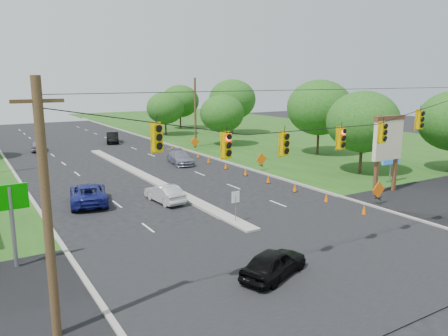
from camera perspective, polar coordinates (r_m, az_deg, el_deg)
ground at (r=23.08m, az=9.80°, el=-11.24°), size 160.00×160.00×0.00m
grass_right at (r=57.62m, az=19.26°, el=2.07°), size 40.00×160.00×0.06m
cross_street at (r=23.08m, az=9.80°, el=-11.24°), size 160.00×14.00×0.02m
curb_left at (r=46.89m, az=-25.83°, el=-0.50°), size 0.25×110.00×0.16m
curb_right at (r=52.66m, az=-3.49°, el=1.86°), size 0.25×110.00×0.16m
median at (r=40.49m, az=-10.12°, el=-1.27°), size 1.00×34.00×0.18m
median_sign at (r=27.11m, az=1.52°, el=-4.30°), size 0.55×0.06×2.05m
signal_span at (r=20.90m, az=11.96°, el=0.54°), size 25.60×0.32×9.00m
utility_pole_far_right at (r=57.61m, az=-3.78°, el=7.21°), size 0.28×0.28×9.00m
pylon_sign at (r=36.39m, az=20.66°, el=3.13°), size 5.90×2.30×6.12m
cone_0 at (r=30.54m, az=17.83°, el=-5.21°), size 0.32×0.32×0.70m
cone_1 at (r=32.82m, az=13.22°, el=-3.80°), size 0.32×0.32×0.70m
cone_2 at (r=35.30m, az=9.24°, el=-2.55°), size 0.32×0.32×0.70m
cone_3 at (r=37.94m, az=5.80°, el=-1.47°), size 0.32×0.32×0.70m
cone_4 at (r=40.70m, az=2.82°, el=-0.52°), size 0.32×0.32×0.70m
cone_5 at (r=43.58m, az=0.23°, el=0.30°), size 0.32×0.32×0.70m
cone_6 at (r=46.54m, az=-2.03°, el=1.02°), size 0.32×0.32×0.70m
cone_7 at (r=49.84m, az=-3.41°, el=1.72°), size 0.32×0.32×0.70m
cone_8 at (r=52.91m, az=-5.20°, el=2.27°), size 0.32×0.32×0.70m
cone_9 at (r=56.04m, az=-6.79°, el=2.76°), size 0.32×0.32×0.70m
cone_10 at (r=59.20m, az=-8.22°, el=3.19°), size 0.32×0.32×0.70m
work_sign_0 at (r=32.88m, az=19.52°, el=-2.80°), size 1.27×0.58×1.37m
work_sign_1 at (r=42.81m, az=4.91°, el=1.07°), size 1.27×0.58×1.37m
work_sign_2 at (r=54.56m, az=-3.84°, el=3.36°), size 1.27×0.58×1.37m
tree_7 at (r=42.77m, az=17.70°, el=5.78°), size 6.72×6.72×7.84m
tree_8 at (r=52.49m, az=12.35°, el=7.72°), size 7.56×7.56×8.82m
tree_9 at (r=58.47m, az=-0.25°, el=7.14°), size 5.88×5.88×6.86m
tree_10 at (r=71.09m, az=1.10°, el=8.93°), size 7.56×7.56×8.82m
tree_11 at (r=78.78m, az=-5.76°, el=8.68°), size 6.72×6.72×7.84m
tree_12 at (r=69.96m, az=-7.69°, el=7.77°), size 5.88×5.88×6.86m
black_sedan at (r=20.41m, az=6.53°, el=-12.25°), size 4.21×2.86×1.33m
white_sedan at (r=32.21m, az=-7.74°, el=-3.31°), size 1.72×4.10×1.32m
blue_pickup at (r=33.03m, az=-17.30°, el=-3.20°), size 3.59×5.82×1.51m
silver_car_far at (r=46.38m, az=-5.75°, el=1.37°), size 2.75×5.08×1.40m
silver_car_oncoming at (r=59.21m, az=-23.10°, el=2.69°), size 2.29×4.15×1.34m
dark_car_receding at (r=63.47m, az=-14.35°, el=3.87°), size 2.85×4.83×1.50m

